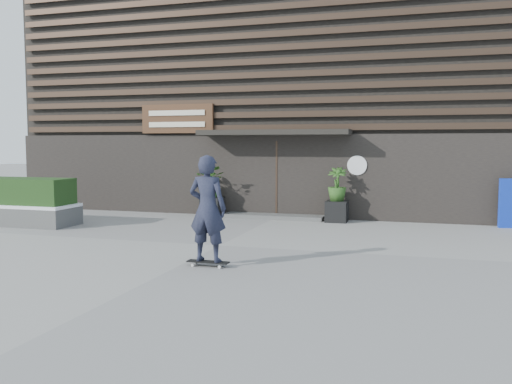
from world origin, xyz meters
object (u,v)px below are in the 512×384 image
(raised_bed, at_px, (16,215))
(skateboarder, at_px, (208,209))
(planter_pot_left, at_px, (212,207))
(planter_pot_right, at_px, (337,211))

(raised_bed, xyz_separation_m, skateboarder, (7.07, -3.40, 0.80))
(planter_pot_left, relative_size, planter_pot_right, 1.00)
(planter_pot_left, xyz_separation_m, planter_pot_right, (3.80, 0.00, 0.00))
(raised_bed, bearing_deg, planter_pot_left, 32.88)
(planter_pot_left, bearing_deg, raised_bed, -147.12)
(planter_pot_right, relative_size, skateboarder, 0.30)
(planter_pot_left, height_order, skateboarder, skateboarder)
(raised_bed, relative_size, skateboarder, 1.73)
(planter_pot_left, distance_m, skateboarder, 6.89)
(planter_pot_left, relative_size, raised_bed, 0.17)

